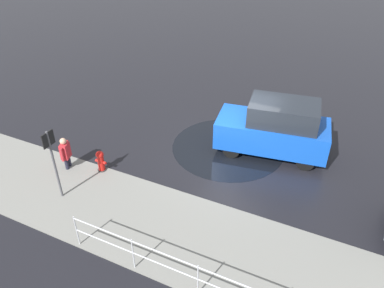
# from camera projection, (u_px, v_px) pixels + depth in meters

# --- Properties ---
(ground_plane) EXTENTS (60.00, 60.00, 0.00)m
(ground_plane) POSITION_uv_depth(u_px,v_px,m) (233.00, 156.00, 13.59)
(ground_plane) COLOR black
(kerb_strip) EXTENTS (24.00, 3.20, 0.04)m
(kerb_strip) POSITION_uv_depth(u_px,v_px,m) (180.00, 234.00, 10.43)
(kerb_strip) COLOR slate
(kerb_strip) RESTS_ON ground
(moving_hatchback) EXTENTS (4.11, 2.28, 2.06)m
(moving_hatchback) POSITION_uv_depth(u_px,v_px,m) (275.00, 128.00, 13.22)
(moving_hatchback) COLOR blue
(moving_hatchback) RESTS_ON ground
(fire_hydrant) EXTENTS (0.42, 0.31, 0.80)m
(fire_hydrant) POSITION_uv_depth(u_px,v_px,m) (101.00, 161.00, 12.63)
(fire_hydrant) COLOR red
(fire_hydrant) RESTS_ON ground
(pedestrian) EXTENTS (0.34, 0.55, 1.22)m
(pedestrian) POSITION_uv_depth(u_px,v_px,m) (65.00, 152.00, 12.60)
(pedestrian) COLOR #B2262D
(pedestrian) RESTS_ON ground
(metal_railing) EXTENTS (7.07, 0.04, 1.05)m
(metal_railing) POSITION_uv_depth(u_px,v_px,m) (198.00, 275.00, 8.47)
(metal_railing) COLOR #B7BABF
(metal_railing) RESTS_ON ground
(sign_post) EXTENTS (0.07, 0.44, 2.40)m
(sign_post) POSITION_uv_depth(u_px,v_px,m) (52.00, 156.00, 10.88)
(sign_post) COLOR #4C4C51
(sign_post) RESTS_ON ground
(puddle_patch) EXTENTS (4.19, 4.19, 0.01)m
(puddle_patch) POSITION_uv_depth(u_px,v_px,m) (228.00, 147.00, 14.04)
(puddle_patch) COLOR black
(puddle_patch) RESTS_ON ground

